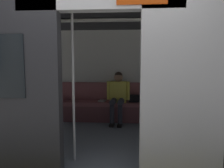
{
  "coord_description": "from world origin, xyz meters",
  "views": [
    {
      "loc": [
        -0.32,
        2.48,
        1.42
      ],
      "look_at": [
        -0.05,
        -1.38,
        1.02
      ],
      "focal_mm": 33.45,
      "sensor_mm": 36.0,
      "label": 1
    }
  ],
  "objects_px": {
    "bench_seat": "(113,107)",
    "grab_pole_door": "(73,86)",
    "person_seated": "(118,94)",
    "handbag": "(134,98)",
    "train_car": "(106,55)",
    "book": "(102,101)"
  },
  "relations": [
    {
      "from": "person_seated",
      "to": "book",
      "type": "distance_m",
      "value": 0.47
    },
    {
      "from": "person_seated",
      "to": "train_car",
      "type": "bearing_deg",
      "value": 80.6
    },
    {
      "from": "grab_pole_door",
      "to": "handbag",
      "type": "bearing_deg",
      "value": -113.62
    },
    {
      "from": "person_seated",
      "to": "handbag",
      "type": "relative_size",
      "value": 4.61
    },
    {
      "from": "handbag",
      "to": "book",
      "type": "relative_size",
      "value": 1.18
    },
    {
      "from": "bench_seat",
      "to": "grab_pole_door",
      "type": "bearing_deg",
      "value": 78.47
    },
    {
      "from": "handbag",
      "to": "book",
      "type": "xyz_separation_m",
      "value": [
        0.78,
        -0.04,
        -0.07
      ]
    },
    {
      "from": "person_seated",
      "to": "grab_pole_door",
      "type": "distance_m",
      "value": 2.14
    },
    {
      "from": "bench_seat",
      "to": "grab_pole_door",
      "type": "xyz_separation_m",
      "value": [
        0.42,
        2.08,
        0.74
      ]
    },
    {
      "from": "person_seated",
      "to": "grab_pole_door",
      "type": "bearing_deg",
      "value": 75.0
    },
    {
      "from": "train_car",
      "to": "book",
      "type": "bearing_deg",
      "value": -80.25
    },
    {
      "from": "train_car",
      "to": "handbag",
      "type": "relative_size",
      "value": 24.62
    },
    {
      "from": "train_car",
      "to": "bench_seat",
      "type": "relative_size",
      "value": 2.0
    },
    {
      "from": "bench_seat",
      "to": "train_car",
      "type": "bearing_deg",
      "value": 86.9
    },
    {
      "from": "handbag",
      "to": "grab_pole_door",
      "type": "distance_m",
      "value": 2.39
    },
    {
      "from": "train_car",
      "to": "person_seated",
      "type": "distance_m",
      "value": 1.41
    },
    {
      "from": "handbag",
      "to": "train_car",
      "type": "bearing_deg",
      "value": 64.59
    },
    {
      "from": "person_seated",
      "to": "handbag",
      "type": "distance_m",
      "value": 0.42
    },
    {
      "from": "bench_seat",
      "to": "grab_pole_door",
      "type": "height_order",
      "value": "grab_pole_door"
    },
    {
      "from": "person_seated",
      "to": "book",
      "type": "xyz_separation_m",
      "value": [
        0.39,
        -0.14,
        -0.2
      ]
    },
    {
      "from": "train_car",
      "to": "grab_pole_door",
      "type": "height_order",
      "value": "train_car"
    },
    {
      "from": "train_car",
      "to": "handbag",
      "type": "xyz_separation_m",
      "value": [
        -0.57,
        -1.2,
        -1.01
      ]
    }
  ]
}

